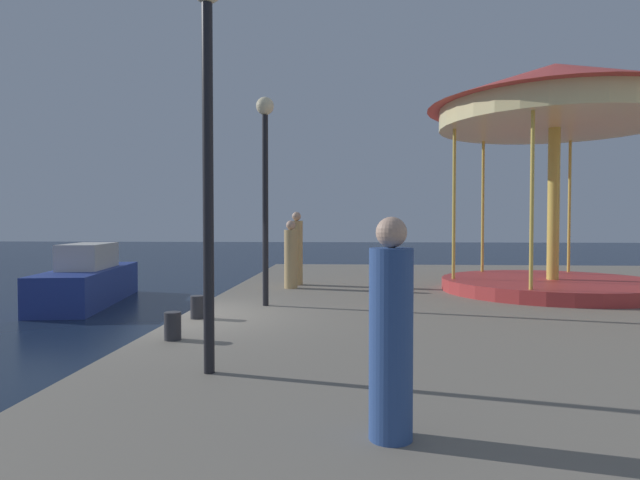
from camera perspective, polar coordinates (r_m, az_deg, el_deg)
The scene contains 11 objects.
ground_plane at distance 10.25m, azimuth -14.56°, elevation -12.19°, with size 120.00×120.00×0.00m, color #162338.
quay_dock at distance 10.74m, azimuth 29.53°, elevation -9.54°, with size 15.51×24.27×0.80m, color gray.
motorboat_blue at distance 17.90m, azimuth -23.49°, elevation -3.99°, with size 2.53×5.86×1.84m.
carousel at distance 14.35m, azimuth 23.76°, elevation 11.55°, with size 6.07×6.07×5.51m.
lamp_post_near_edge at distance 6.18m, azimuth -11.92°, elevation 14.37°, with size 0.36×0.36×4.43m.
lamp_post_mid_promenade at distance 10.88m, azimuth -5.87°, elevation 8.18°, with size 0.36×0.36×4.20m.
bollard_north at distance 9.66m, azimuth -12.96°, elevation -7.00°, with size 0.24×0.24×0.40m, color #2D2D33.
bollard_center at distance 8.01m, azimuth -15.45°, elevation -8.84°, with size 0.24×0.24×0.40m, color #2D2D33.
person_near_carousel at distance 13.70m, azimuth -3.14°, elevation -1.78°, with size 0.34×0.34×1.74m.
person_mid_promenade at distance 14.46m, azimuth -2.53°, elevation -1.12°, with size 0.34×0.34×1.98m.
person_far_corner at distance 4.21m, azimuth 7.59°, elevation -10.09°, with size 0.34×0.34×1.72m.
Camera 1 is at (3.10, -9.46, 2.47)m, focal length 29.98 mm.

